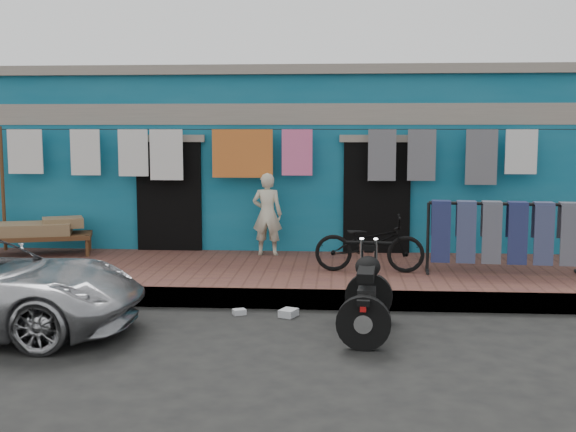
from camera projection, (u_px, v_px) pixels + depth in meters
The scene contains 13 objects.
ground at pixel (275, 344), 7.77m from camera, with size 80.00×80.00×0.00m, color black.
sidewalk at pixel (293, 276), 10.73m from camera, with size 28.00×3.00×0.25m, color brown.
curb at pixel (285, 299), 9.29m from camera, with size 28.00×0.10×0.25m, color gray.
building at pixel (306, 160), 14.49m from camera, with size 12.20×5.20×3.36m.
clothesline at pixel (270, 159), 11.80m from camera, with size 10.06×0.06×2.10m.
seated_person at pixel (267, 214), 11.76m from camera, with size 0.49×0.32×1.35m, color beige.
bicycle at pixel (370, 237), 10.39m from camera, with size 0.55×1.56×1.01m, color black.
motorcycle at pixel (367, 291), 8.10m from camera, with size 0.67×1.57×0.99m, color black, non-canonical shape.
charpoy at pixel (40, 238), 11.79m from camera, with size 1.88×1.27×0.58m, color brown, non-canonical shape.
jeans_rack at pixel (504, 237), 10.25m from camera, with size 2.26×0.63×1.07m, color black, non-canonical shape.
litter_a at pixel (239, 312), 9.00m from camera, with size 0.16×0.12×0.07m, color silver.
litter_b at pixel (379, 314), 8.87m from camera, with size 0.16×0.12×0.08m, color silver.
litter_c at pixel (289, 313), 8.91m from camera, with size 0.22×0.18×0.09m, color silver.
Camera 1 is at (0.69, -7.52, 2.30)m, focal length 45.00 mm.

